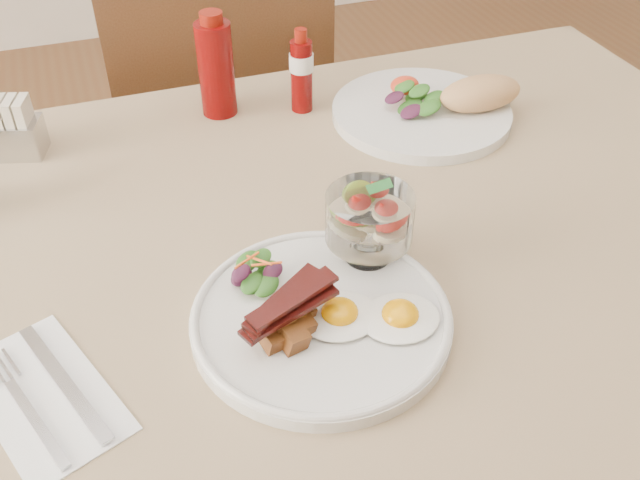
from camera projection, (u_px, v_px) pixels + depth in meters
table at (326, 281)px, 0.95m from camera, size 1.33×0.88×0.75m
chair_far at (220, 130)px, 1.52m from camera, size 0.42×0.42×0.93m
main_plate at (321, 319)px, 0.76m from camera, size 0.28×0.28×0.02m
fried_eggs at (370, 315)px, 0.75m from camera, size 0.16×0.12×0.02m
bacon_potato_pile at (289, 316)px, 0.72m from camera, size 0.11×0.08×0.05m
side_salad at (257, 274)px, 0.79m from camera, size 0.06×0.06×0.03m
fruit_cup at (369, 218)px, 0.80m from camera, size 0.10×0.10×0.10m
second_plate at (435, 106)px, 1.10m from camera, size 0.29×0.28×0.07m
ketchup_bottle at (216, 67)px, 1.08m from camera, size 0.07×0.07×0.16m
hot_sauce_bottle at (301, 72)px, 1.09m from camera, size 0.04×0.04×0.13m
sugar_caddy at (6, 131)px, 1.01m from camera, size 0.11×0.08×0.09m
napkin_cutlery at (46, 394)px, 0.69m from camera, size 0.17×0.22×0.01m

